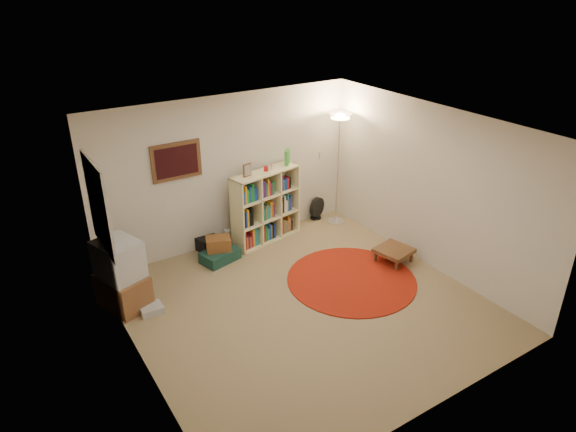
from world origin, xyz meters
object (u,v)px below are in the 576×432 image
Objects in this scene: floor_lamp at (340,134)px; suitcase at (220,256)px; side_table at (394,251)px; bookshelf at (265,208)px; floor_fan at (317,208)px; tv_stand at (122,276)px.

floor_lamp is 3.10× the size of suitcase.
side_table is (-0.10, -1.63, -1.48)m from floor_lamp.
suitcase is (-0.97, -0.24, -0.51)m from bookshelf.
bookshelf is 1.29m from floor_fan.
floor_lamp reaches higher than tv_stand.
floor_fan is 0.42× the size of tv_stand.
bookshelf is 1.49× the size of tv_stand.
side_table is at bearing -63.23° from bookshelf.
floor_fan is 0.72× the size of side_table.
floor_fan is at bearing 126.25° from floor_lamp.
side_table is at bearing -34.06° from tv_stand.
tv_stand reaches higher than side_table.
suitcase is (1.62, 0.40, -0.39)m from tv_stand.
suitcase is at bearing 170.40° from floor_fan.
suitcase is at bearing -176.97° from floor_lamp.
tv_stand is (-3.81, -0.83, 0.27)m from floor_fan.
tv_stand is at bearing 179.64° from suitcase.
bookshelf reaches higher than side_table.
bookshelf is 1.79m from floor_lamp.
floor_fan is 3.91m from tv_stand.
side_table is at bearing -93.37° from floor_lamp.
suitcase is 1.10× the size of side_table.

